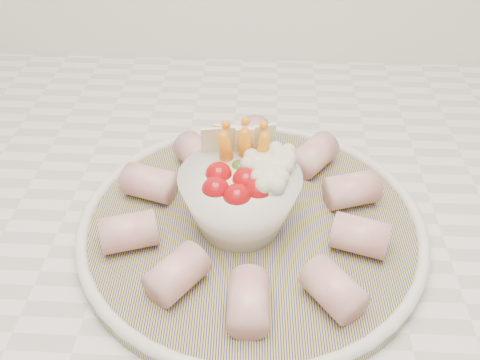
{
  "coord_description": "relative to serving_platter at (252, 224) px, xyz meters",
  "views": [
    {
      "loc": [
        0.1,
        0.96,
        1.31
      ],
      "look_at": [
        0.08,
        1.36,
        0.99
      ],
      "focal_mm": 40.0,
      "sensor_mm": 36.0,
      "label": 1
    }
  ],
  "objects": [
    {
      "name": "serving_platter",
      "position": [
        0.0,
        0.0,
        0.0
      ],
      "size": [
        0.36,
        0.36,
        0.02
      ],
      "color": "navy",
      "rests_on": "kitchen_counter"
    },
    {
      "name": "cured_meat_rolls",
      "position": [
        -0.0,
        -0.0,
        0.02
      ],
      "size": [
        0.28,
        0.29,
        0.04
      ],
      "color": "#BD5660",
      "rests_on": "serving_platter"
    },
    {
      "name": "veggie_bowl",
      "position": [
        -0.01,
        -0.0,
        0.04
      ],
      "size": [
        0.12,
        0.12,
        0.1
      ],
      "color": "white",
      "rests_on": "serving_platter"
    }
  ]
}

